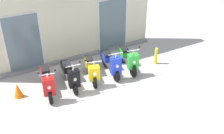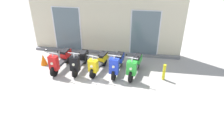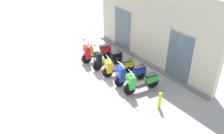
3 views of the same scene
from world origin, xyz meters
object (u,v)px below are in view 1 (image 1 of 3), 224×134
scooter_black (70,74)px  curb_bollard (156,56)px  scooter_yellow (91,69)px  traffic_cone (18,90)px  scooter_red (47,82)px  scooter_blue (111,63)px  scooter_green (128,59)px

scooter_black → curb_bollard: (3.62, -0.19, -0.13)m
scooter_black → scooter_yellow: size_ratio=1.04×
scooter_black → traffic_cone: size_ratio=3.13×
scooter_black → scooter_red: bearing=-176.2°
scooter_red → scooter_yellow: (1.69, 0.09, -0.04)m
scooter_red → scooter_yellow: bearing=2.9°
scooter_red → scooter_blue: (2.50, 0.07, -0.01)m
scooter_yellow → curb_bollard: 2.79m
scooter_yellow → traffic_cone: bearing=175.2°
scooter_blue → curb_bollard: (1.97, -0.20, -0.13)m
scooter_yellow → curb_bollard: scooter_yellow is taller
scooter_black → scooter_green: bearing=-0.2°
scooter_black → scooter_green: size_ratio=0.98×
scooter_black → curb_bollard: size_ratio=2.32×
scooter_red → scooter_yellow: 1.69m
scooter_green → traffic_cone: 4.21m
scooter_yellow → scooter_blue: bearing=-1.2°
traffic_cone → scooter_blue: bearing=-3.9°
scooter_black → traffic_cone: scooter_black is taller
scooter_black → scooter_blue: scooter_blue is taller
scooter_red → traffic_cone: (-0.95, 0.31, -0.22)m
scooter_blue → traffic_cone: size_ratio=3.06×
scooter_red → curb_bollard: (4.47, -0.13, -0.13)m
traffic_cone → curb_bollard: bearing=-4.6°
scooter_blue → scooter_green: scooter_blue is taller
scooter_blue → scooter_yellow: bearing=178.8°
scooter_red → scooter_yellow: scooter_red is taller
scooter_black → traffic_cone: (-1.80, 0.25, -0.22)m
scooter_red → scooter_green: 3.25m
scooter_black → curb_bollard: 3.63m
scooter_red → scooter_yellow: size_ratio=1.04×
traffic_cone → scooter_black: bearing=-7.9°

